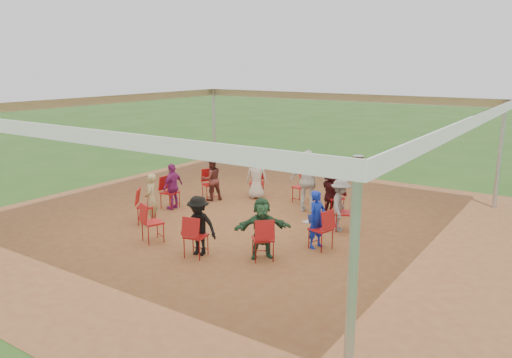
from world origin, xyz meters
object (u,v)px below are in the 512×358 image
Objects in this scene: chair_5 at (210,185)px; chair_10 at (263,239)px; person_seated_0 at (317,219)px; person_seated_7 at (198,226)px; chair_9 at (196,236)px; person_seated_1 at (340,205)px; person_seated_8 at (262,228)px; cable_coil at (258,221)px; chair_2 at (335,198)px; chair_4 at (257,183)px; standing_person at (308,181)px; laptop at (311,220)px; person_seated_5 at (173,186)px; person_seated_2 at (331,191)px; chair_7 at (146,206)px; chair_8 at (153,223)px; person_seated_4 at (212,179)px; person_seated_6 at (151,199)px; chair_1 at (345,213)px; chair_6 at (170,193)px; chair_0 at (321,229)px; chair_3 at (301,187)px; person_seated_3 at (256,177)px.

chair_5 is 1.00× the size of chair_10.
person_seated_7 is (-1.85, -1.76, 0.00)m from person_seated_0.
person_seated_1 reaches higher than chair_9.
person_seated_1 is 1.00× the size of person_seated_8.
chair_2 is at bearing 52.61° from cable_coil.
person_seated_0 is at bearing 113.90° from chair_4.
chair_9 is 0.53× the size of standing_person.
person_seated_7 is (2.60, -3.57, 0.19)m from chair_5.
standing_person reaches higher than person_seated_1.
laptop is at bearing 35.96° from person_seated_7.
chair_5 reaches higher than cable_coil.
person_seated_5 is 4.52m from laptop.
chair_5 is at bearing 47.86° from person_seated_2.
chair_7 reaches higher than cable_coil.
chair_8 is (-2.46, -4.26, 0.00)m from chair_2.
person_seated_4 is at bearing 81.52° from laptop.
person_seated_6 is 2.56m from person_seated_7.
person_seated_1 is 3.77× the size of cable_coil.
chair_10 is 0.71× the size of person_seated_7.
chair_1 is 1.00× the size of chair_6.
chair_2 is 3.76m from chair_5.
person_seated_5 is (-4.08, 1.69, 0.19)m from chair_10.
chair_4 is 1.00× the size of chair_6.
chair_4 is 1.00× the size of chair_7.
standing_person reaches higher than person_seated_8.
person_seated_4 is (-2.52, 3.63, 0.19)m from chair_9.
chair_8 is (0.21, -4.52, 0.00)m from chair_4.
chair_7 is 0.71× the size of person_seated_8.
person_seated_8 is (3.66, -0.27, 0.19)m from chair_7.
person_seated_6 is at bearing 113.90° from chair_0.
chair_3 is at bearing 64.81° from person_seated_8.
chair_0 is 0.71× the size of person_seated_7.
person_seated_2 is 1.00× the size of person_seated_6.
cable_coil is (2.71, 0.35, -0.43)m from chair_6.
person_seated_3 reaches higher than chair_8.
person_seated_0 is at bearing 90.00° from chair_0.
chair_0 is 1.00× the size of chair_10.
chair_1 is at bearing 132.14° from person_seated_3.
person_seated_0 is at bearing 114.55° from person_seated_3.
person_seated_7 is 0.75× the size of standing_person.
laptop is (4.18, -1.71, -0.04)m from person_seated_4.
chair_7 is 0.71× the size of person_seated_7.
chair_7 is 0.71× the size of person_seated_6.
person_seated_7 reaches higher than chair_5.
standing_person is at bearing 46.45° from person_seated_2.
person_seated_1 is (4.26, 2.21, 0.19)m from chair_7.
chair_5 is 0.71× the size of person_seated_0.
chair_4 is at bearing 81.61° from person_seated_8.
chair_9 is at bearing 115.19° from person_seated_2.
chair_2 and chair_10 have the same top height.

